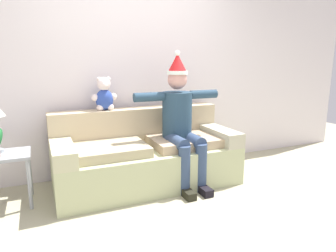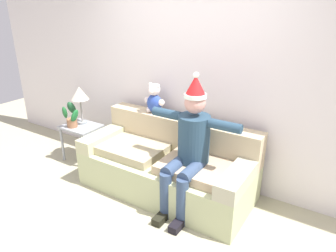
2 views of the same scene
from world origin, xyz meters
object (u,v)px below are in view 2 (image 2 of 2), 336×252
teddy_bear (154,100)px  potted_plant (71,116)px  table_lamp (80,95)px  person_seated (190,144)px  couch (168,165)px  side_table (81,132)px

teddy_bear → potted_plant: teddy_bear is taller
teddy_bear → table_lamp: teddy_bear is taller
person_seated → potted_plant: 1.90m
couch → side_table: size_ratio=3.87×
side_table → potted_plant: potted_plant is taller
side_table → potted_plant: size_ratio=1.46×
couch → teddy_bear: bearing=144.4°
couch → person_seated: bearing=-24.3°
person_seated → table_lamp: person_seated is taller
couch → person_seated: person_seated is taller
teddy_bear → potted_plant: bearing=-161.7°
person_seated → table_lamp: (-1.87, 0.24, 0.18)m
side_table → potted_plant: 0.27m
couch → potted_plant: bearing=-176.2°
couch → table_lamp: bearing=177.3°
person_seated → potted_plant: size_ratio=4.18×
couch → table_lamp: size_ratio=3.80×
teddy_bear → person_seated: bearing=-30.4°
side_table → person_seated: bearing=-4.9°
person_seated → side_table: size_ratio=2.87×
teddy_bear → potted_plant: (-1.14, -0.38, -0.33)m
side_table → teddy_bear: bearing=15.0°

